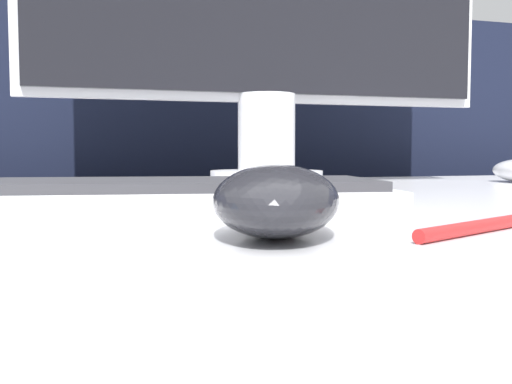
# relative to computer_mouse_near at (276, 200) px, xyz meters

# --- Properties ---
(partition_panel) EXTENTS (5.00, 0.03, 1.04)m
(partition_panel) POSITION_rel_computer_mouse_near_xyz_m (0.06, 0.80, -0.21)
(partition_panel) COLOR black
(partition_panel) RESTS_ON ground_plane
(computer_mouse_near) EXTENTS (0.11, 0.15, 0.04)m
(computer_mouse_near) POSITION_rel_computer_mouse_near_xyz_m (0.00, 0.00, 0.00)
(computer_mouse_near) COLOR #232328
(computer_mouse_near) RESTS_ON desk
(keyboard) EXTENTS (0.46, 0.21, 0.02)m
(keyboard) POSITION_rel_computer_mouse_near_xyz_m (-0.07, 0.19, -0.01)
(keyboard) COLOR white
(keyboard) RESTS_ON desk
(pen) EXTENTS (0.13, 0.07, 0.01)m
(pen) POSITION_rel_computer_mouse_near_xyz_m (0.12, -0.02, -0.02)
(pen) COLOR red
(pen) RESTS_ON desk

